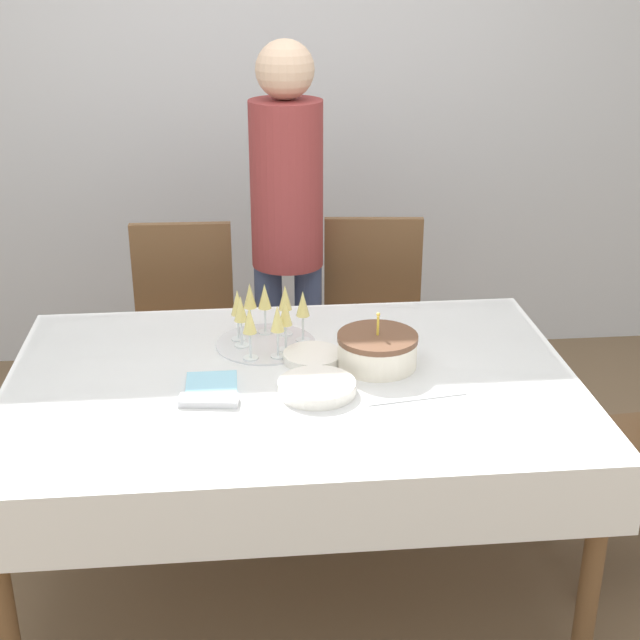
# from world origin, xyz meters

# --- Properties ---
(ground_plane) EXTENTS (12.00, 12.00, 0.00)m
(ground_plane) POSITION_xyz_m (0.00, 0.00, 0.00)
(ground_plane) COLOR brown
(wall_back) EXTENTS (8.00, 0.05, 2.70)m
(wall_back) POSITION_xyz_m (0.00, 1.88, 1.35)
(wall_back) COLOR silver
(wall_back) RESTS_ON ground_plane
(dining_table) EXTENTS (1.72, 1.16, 0.76)m
(dining_table) POSITION_xyz_m (0.00, 0.00, 0.66)
(dining_table) COLOR white
(dining_table) RESTS_ON ground_plane
(dining_chair_far_left) EXTENTS (0.43, 0.43, 0.96)m
(dining_chair_far_left) POSITION_xyz_m (-0.38, 0.90, 0.52)
(dining_chair_far_left) COLOR brown
(dining_chair_far_left) RESTS_ON ground_plane
(dining_chair_far_right) EXTENTS (0.46, 0.46, 0.96)m
(dining_chair_far_right) POSITION_xyz_m (0.39, 0.90, 0.52)
(dining_chair_far_right) COLOR brown
(dining_chair_far_right) RESTS_ON ground_plane
(birthday_cake) EXTENTS (0.25, 0.25, 0.18)m
(birthday_cake) POSITION_xyz_m (0.27, 0.06, 0.81)
(birthday_cake) COLOR silver
(birthday_cake) RESTS_ON dining_table
(champagne_tray) EXTENTS (0.33, 0.33, 0.18)m
(champagne_tray) POSITION_xyz_m (-0.07, 0.25, 0.85)
(champagne_tray) COLOR silver
(champagne_tray) RESTS_ON dining_table
(plate_stack_main) EXTENTS (0.23, 0.23, 0.03)m
(plate_stack_main) POSITION_xyz_m (0.07, -0.10, 0.78)
(plate_stack_main) COLOR silver
(plate_stack_main) RESTS_ON dining_table
(plate_stack_dessert) EXTENTS (0.19, 0.19, 0.03)m
(plate_stack_dessert) POSITION_xyz_m (0.07, 0.11, 0.77)
(plate_stack_dessert) COLOR silver
(plate_stack_dessert) RESTS_ON dining_table
(cake_knife) EXTENTS (0.30, 0.06, 0.00)m
(cake_knife) POSITION_xyz_m (0.35, -0.17, 0.76)
(cake_knife) COLOR silver
(cake_knife) RESTS_ON dining_table
(fork_pile) EXTENTS (0.18, 0.08, 0.02)m
(fork_pile) POSITION_xyz_m (-0.25, -0.14, 0.77)
(fork_pile) COLOR silver
(fork_pile) RESTS_ON dining_table
(napkin_pile) EXTENTS (0.15, 0.15, 0.01)m
(napkin_pile) POSITION_xyz_m (-0.24, -0.03, 0.77)
(napkin_pile) COLOR #8CC6E0
(napkin_pile) RESTS_ON dining_table
(person_standing) EXTENTS (0.28, 0.28, 1.66)m
(person_standing) POSITION_xyz_m (0.05, 0.92, 1.00)
(person_standing) COLOR #3F4C72
(person_standing) RESTS_ON ground_plane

